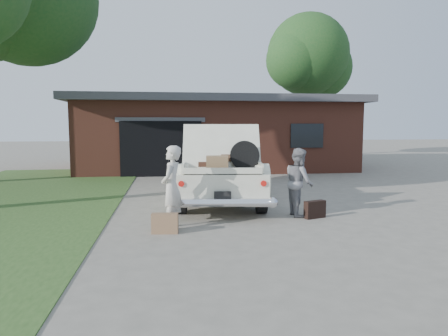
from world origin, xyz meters
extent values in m
plane|color=gray|center=(0.00, 0.00, 0.00)|extent=(90.00, 90.00, 0.00)
cube|color=#2D4C1E|center=(-5.50, 3.00, 0.01)|extent=(6.00, 16.00, 0.02)
cube|color=brown|center=(1.00, 11.50, 1.50)|extent=(12.00, 7.00, 3.00)
cube|color=#4C4C51|center=(1.00, 11.50, 3.15)|extent=(12.80, 7.80, 0.30)
cube|color=black|center=(-1.50, 8.05, 1.10)|extent=(3.20, 0.30, 2.20)
cube|color=#4C4C51|center=(-1.50, 7.98, 2.25)|extent=(3.50, 0.12, 0.18)
cube|color=black|center=(4.50, 7.98, 1.60)|extent=(1.40, 0.08, 1.00)
cylinder|color=#38281E|center=(7.78, 17.36, 2.63)|extent=(0.44, 0.44, 5.25)
sphere|color=#2F5121|center=(7.78, 17.36, 6.57)|extent=(5.24, 5.24, 5.24)
sphere|color=#2F5121|center=(8.96, 17.89, 5.82)|extent=(3.93, 3.93, 3.93)
sphere|color=#2F5121|center=(6.74, 16.71, 6.10)|extent=(3.67, 3.67, 3.67)
cube|color=white|center=(0.19, 2.78, 0.66)|extent=(2.55, 5.44, 0.68)
cube|color=#B2AE9C|center=(0.22, 3.09, 1.26)|extent=(1.95, 2.28, 0.55)
cube|color=black|center=(0.33, 4.09, 1.24)|extent=(1.63, 0.26, 0.46)
cube|color=black|center=(0.12, 2.10, 1.24)|extent=(1.63, 0.26, 0.46)
cylinder|color=black|center=(-0.92, 1.10, 0.35)|extent=(0.30, 0.71, 0.69)
cylinder|color=black|center=(0.92, 0.90, 0.35)|extent=(0.30, 0.71, 0.69)
cylinder|color=black|center=(-0.54, 4.66, 0.35)|extent=(0.30, 0.71, 0.69)
cylinder|color=black|center=(1.30, 4.46, 0.35)|extent=(0.30, 0.71, 0.69)
cylinder|color=silver|center=(-0.10, 0.12, 0.42)|extent=(2.16, 0.42, 0.19)
cylinder|color=#A5140F|center=(-0.95, 0.28, 0.82)|extent=(0.14, 0.12, 0.13)
cylinder|color=#A5140F|center=(0.77, 0.10, 0.82)|extent=(0.14, 0.12, 0.13)
cube|color=black|center=(-0.10, 0.09, 0.58)|extent=(0.36, 0.06, 0.18)
cube|color=black|center=(-0.02, 0.79, 1.02)|extent=(1.74, 1.32, 0.04)
cube|color=white|center=(-0.86, 0.88, 1.12)|extent=(0.19, 1.16, 0.19)
cube|color=white|center=(0.81, 0.70, 1.12)|extent=(0.19, 1.16, 0.19)
cube|color=white|center=(-0.09, 0.22, 1.08)|extent=(1.68, 0.24, 0.13)
cube|color=white|center=(0.00, 1.04, 1.54)|extent=(1.83, 0.89, 1.03)
cube|color=#4C2D20|center=(-0.26, 0.93, 1.13)|extent=(0.59, 0.42, 0.18)
cube|color=#8F6D48|center=(-0.15, 0.58, 1.20)|extent=(0.50, 0.36, 0.33)
cube|color=black|center=(0.19, 1.09, 1.13)|extent=(0.59, 0.42, 0.17)
cube|color=#896046|center=(0.19, 0.91, 1.31)|extent=(0.46, 0.33, 0.15)
cylinder|color=black|center=(0.48, 0.69, 1.37)|extent=(0.67, 0.24, 0.65)
imported|color=beige|center=(-1.15, -0.20, 0.82)|extent=(0.55, 0.69, 1.64)
imported|color=gray|center=(1.71, 0.57, 0.77)|extent=(0.61, 0.77, 1.53)
cube|color=#8F6949|center=(-1.29, -0.58, 0.19)|extent=(0.51, 0.22, 0.38)
cube|color=black|center=(1.97, 0.24, 0.19)|extent=(0.52, 0.31, 0.38)
camera|label=1|loc=(-1.19, -8.03, 2.04)|focal=32.00mm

